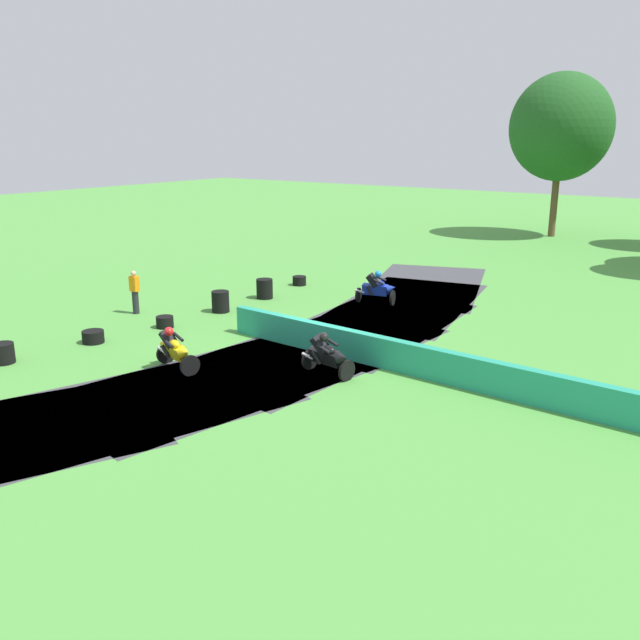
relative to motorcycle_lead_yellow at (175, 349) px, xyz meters
The scene contains 14 objects.
ground_plane 4.41m from the motorcycle_lead_yellow, 60.57° to the left, with size 120.00×120.00×0.00m, color #4C933D.
track_asphalt 4.09m from the motorcycle_lead_yellow, 72.44° to the left, with size 9.29×30.73×0.01m.
safety_barrier 8.56m from the motorcycle_lead_yellow, 24.00° to the left, with size 0.30×17.88×0.90m, color #239375.
motorcycle_lead_yellow is the anchor object (origin of this frame).
motorcycle_chase_black 4.33m from the motorcycle_lead_yellow, 28.91° to the left, with size 1.70×0.97×1.42m.
motorcycle_trailing_blue 9.98m from the motorcycle_lead_yellow, 85.85° to the left, with size 1.71×1.04×1.43m.
tire_stack_near 5.25m from the motorcycle_lead_yellow, 151.80° to the right, with size 0.65×0.65×0.60m.
tire_stack_mid_a 4.18m from the motorcycle_lead_yellow, behind, with size 0.69×0.69×0.40m.
tire_stack_mid_b 4.61m from the motorcycle_lead_yellow, 141.57° to the left, with size 0.60×0.60×0.40m.
tire_stack_far 6.55m from the motorcycle_lead_yellow, 122.22° to the left, with size 0.66×0.66×0.80m.
tire_stack_extra_a 8.92m from the motorcycle_lead_yellow, 113.37° to the left, with size 0.67×0.67×0.80m.
tire_stack_extra_b 11.65m from the motorcycle_lead_yellow, 109.43° to the left, with size 0.60×0.60×0.40m.
track_marshal 6.91m from the motorcycle_lead_yellow, 149.12° to the left, with size 0.34×0.24×1.63m.
tree_far_right 32.88m from the motorcycle_lead_yellow, 88.74° to the left, with size 6.35×6.35×10.21m.
Camera 1 is at (11.74, -16.28, 6.54)m, focal length 38.02 mm.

